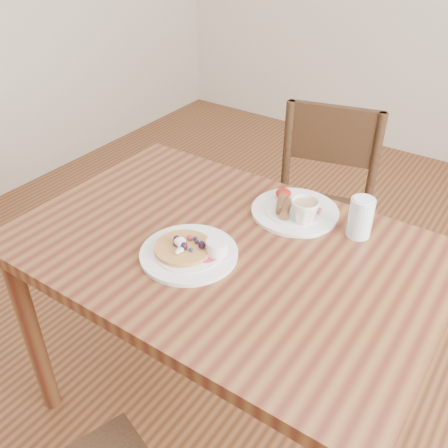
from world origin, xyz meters
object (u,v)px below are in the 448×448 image
chair_far (319,207)px  water_glass (361,218)px  teacup_saucer (304,214)px  breakfast_plate (294,210)px  dining_table (224,271)px  pancake_plate (191,251)px

chair_far → water_glass: 0.64m
teacup_saucer → breakfast_plate: bearing=141.1°
chair_far → water_glass: chair_far is taller
breakfast_plate → teacup_saucer: 0.08m
dining_table → chair_far: 0.74m
chair_far → breakfast_plate: bearing=88.7°
chair_far → teacup_saucer: chair_far is taller
chair_far → teacup_saucer: bearing=93.6°
dining_table → water_glass: water_glass is taller
dining_table → breakfast_plate: 0.29m
water_glass → chair_far: bearing=124.3°
dining_table → pancake_plate: (-0.05, -0.09, 0.11)m
chair_far → water_glass: size_ratio=7.35×
dining_table → water_glass: bearing=41.6°
teacup_saucer → water_glass: water_glass is taller
dining_table → pancake_plate: 0.15m
dining_table → chair_far: size_ratio=1.36×
pancake_plate → breakfast_plate: (0.13, 0.35, -0.00)m
teacup_saucer → dining_table: bearing=-123.2°
pancake_plate → teacup_saucer: (0.19, 0.31, 0.02)m
breakfast_plate → dining_table: bearing=-107.9°
teacup_saucer → water_glass: size_ratio=1.17×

